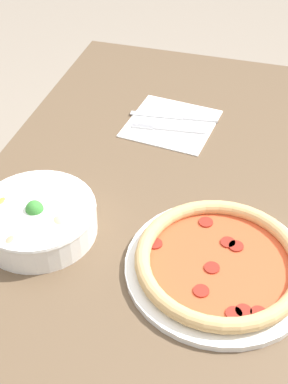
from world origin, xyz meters
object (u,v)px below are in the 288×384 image
Objects in this scene: bowl at (38,218)px; knife at (178,117)px; pizza at (220,263)px; fork at (169,129)px.

bowl reaches higher than knife.
pizza reaches higher than knife.
pizza is at bearing -90.14° from bowl.
fork is (0.38, -0.15, -0.03)m from bowl.
pizza is 1.50× the size of bowl.
fork is at bearing 76.30° from knife.
knife is at bearing -103.70° from fork.
bowl reaches higher than fork.
knife is (0.05, -0.01, -0.00)m from fork.
fork is 0.05m from knife.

